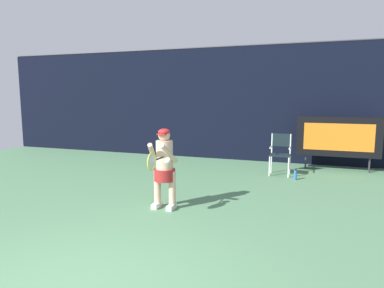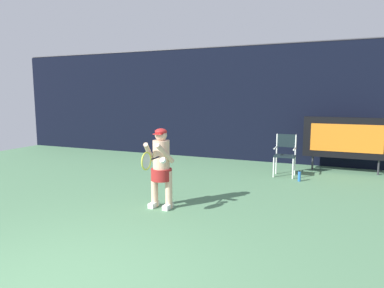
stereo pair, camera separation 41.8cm
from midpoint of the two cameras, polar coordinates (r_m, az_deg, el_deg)
The scene contains 6 objects.
backdrop_screen at distance 11.20m, azimuth 6.81°, elevation 6.58°, with size 18.00×0.12×3.66m.
scoreboard at distance 10.26m, azimuth 21.96°, elevation 1.10°, with size 2.20×0.21×1.50m.
umpire_chair at distance 9.30m, azimuth 13.18°, elevation -1.23°, with size 0.52×0.44×1.08m.
water_bottle at distance 8.91m, azimuth 15.43°, elevation -4.97°, with size 0.07×0.07×0.27m.
tennis_player at distance 6.37m, azimuth -6.48°, elevation -3.50°, with size 0.52×0.59×1.49m.
tennis_racket at distance 5.79m, azimuth -8.63°, elevation -2.85°, with size 0.03×0.60×0.31m.
Camera 1 is at (2.28, -2.49, 2.08)m, focal length 32.24 mm.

